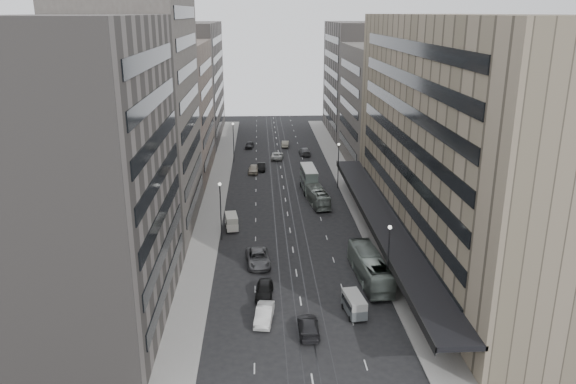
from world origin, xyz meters
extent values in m
plane|color=black|center=(0.00, 0.00, 0.00)|extent=(220.00, 220.00, 0.00)
cube|color=gray|center=(12.00, 37.50, 0.07)|extent=(4.00, 125.00, 0.15)
cube|color=gray|center=(-12.00, 37.50, 0.07)|extent=(4.00, 125.00, 0.15)
cube|color=gray|center=(21.50, 8.00, 15.00)|extent=(15.00, 60.00, 30.00)
cube|color=black|center=(12.00, 8.00, 4.00)|extent=(4.40, 60.00, 0.50)
cube|color=#4A4540|center=(21.50, 52.00, 12.00)|extent=(15.00, 28.00, 24.00)
cube|color=#615B57|center=(21.50, 82.00, 14.00)|extent=(15.00, 32.00, 28.00)
cube|color=#615B57|center=(-21.50, -8.00, 15.00)|extent=(15.00, 28.00, 30.00)
cube|color=#4A4540|center=(-21.50, 19.00, 17.00)|extent=(15.00, 26.00, 34.00)
cube|color=#6D6055|center=(-21.50, 46.00, 12.50)|extent=(15.00, 28.00, 25.00)
cube|color=#615B57|center=(-21.50, 79.00, 14.00)|extent=(15.00, 38.00, 28.00)
cylinder|color=#262628|center=(9.70, -5.00, 4.00)|extent=(0.16, 0.16, 8.00)
sphere|color=silver|center=(9.70, -5.00, 8.10)|extent=(0.44, 0.44, 0.44)
cylinder|color=#262628|center=(9.70, 35.00, 4.00)|extent=(0.16, 0.16, 8.00)
sphere|color=silver|center=(9.70, 35.00, 8.10)|extent=(0.44, 0.44, 0.44)
cylinder|color=#262628|center=(-9.70, 12.00, 4.00)|extent=(0.16, 0.16, 8.00)
sphere|color=silver|center=(-9.70, 12.00, 8.10)|extent=(0.44, 0.44, 0.44)
cylinder|color=#262628|center=(-9.70, 55.00, 4.00)|extent=(0.16, 0.16, 8.00)
sphere|color=silver|center=(-9.70, 55.00, 8.10)|extent=(0.44, 0.44, 0.44)
imported|color=gray|center=(8.50, -1.37, 1.66)|extent=(3.51, 12.04, 3.31)
imported|color=gray|center=(5.06, 26.71, 1.41)|extent=(3.65, 10.35, 2.82)
cube|color=slate|center=(4.36, 33.59, 1.45)|extent=(2.55, 8.01, 2.02)
cube|color=slate|center=(4.36, 33.59, 3.35)|extent=(2.49, 7.69, 1.76)
cube|color=silver|center=(4.36, 33.59, 4.28)|extent=(2.55, 8.01, 0.11)
cylinder|color=black|center=(3.38, 30.69, 0.44)|extent=(0.29, 0.89, 0.88)
cylinder|color=black|center=(5.58, 30.79, 0.44)|extent=(0.29, 0.89, 0.88)
cylinder|color=black|center=(3.13, 36.39, 0.44)|extent=(0.29, 0.89, 0.88)
cylinder|color=black|center=(5.33, 36.49, 0.44)|extent=(0.29, 0.89, 0.88)
cube|color=#505657|center=(5.38, -9.11, 0.83)|extent=(2.21, 4.22, 1.05)
cube|color=#A5A5A1|center=(5.38, -9.11, 1.76)|extent=(2.16, 4.14, 0.83)
cylinder|color=black|center=(4.72, -10.54, 0.30)|extent=(0.25, 0.62, 0.60)
cylinder|color=black|center=(6.39, -10.31, 0.30)|extent=(0.25, 0.62, 0.60)
cylinder|color=black|center=(4.37, -7.90, 0.30)|extent=(0.25, 0.62, 0.60)
cylinder|color=black|center=(6.04, -7.68, 0.30)|extent=(0.25, 0.62, 0.60)
cube|color=silver|center=(-8.47, 15.76, 0.85)|extent=(2.10, 3.83, 1.12)
cube|color=#BBB9A9|center=(-8.47, 15.76, 1.85)|extent=(2.06, 3.75, 0.88)
cylinder|color=black|center=(-9.12, 14.46, 0.29)|extent=(0.24, 0.60, 0.58)
cylinder|color=black|center=(-7.50, 14.67, 0.29)|extent=(0.24, 0.60, 0.58)
cylinder|color=black|center=(-9.44, 16.84, 0.29)|extent=(0.24, 0.60, 0.58)
cylinder|color=black|center=(-7.81, 17.06, 0.29)|extent=(0.24, 0.60, 0.58)
imported|color=black|center=(-3.96, -4.70, 0.80)|extent=(2.24, 4.84, 1.60)
imported|color=silver|center=(-4.03, -10.00, 0.79)|extent=(2.29, 4.95, 1.57)
imported|color=#565658|center=(-4.63, 3.66, 0.84)|extent=(3.37, 6.28, 1.68)
imported|color=black|center=(0.32, -12.44, 0.73)|extent=(2.12, 5.07, 1.46)
imported|color=#B1A692|center=(-5.51, 45.92, 0.80)|extent=(2.16, 4.82, 1.61)
imported|color=black|center=(-3.94, 47.95, 0.72)|extent=(1.64, 4.39, 1.43)
imported|color=silver|center=(-0.46, 56.97, 0.73)|extent=(2.98, 5.51, 1.47)
imported|color=#5B5B5E|center=(5.73, 60.26, 0.79)|extent=(2.44, 5.56, 1.59)
imported|color=#242426|center=(-6.56, 67.50, 0.73)|extent=(2.27, 4.49, 1.46)
imported|color=#9F9984|center=(1.82, 68.20, 0.74)|extent=(1.99, 4.63, 1.48)
imported|color=black|center=(13.04, -16.51, 1.04)|extent=(0.77, 0.71, 1.77)
camera|label=1|loc=(-4.22, -60.81, 30.21)|focal=35.00mm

